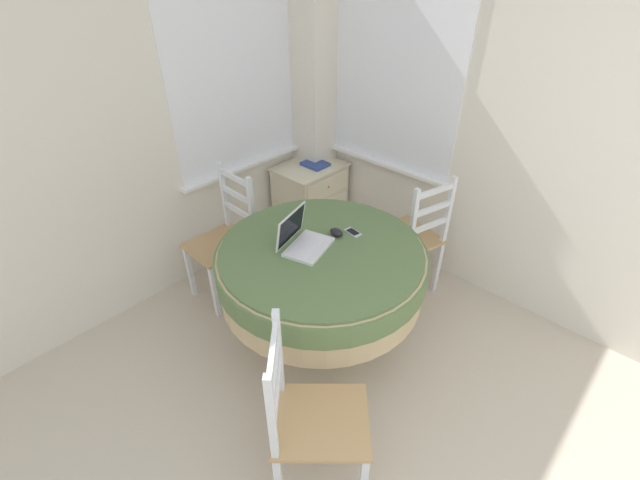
% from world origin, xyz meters
% --- Properties ---
extents(corner_room_shell, '(4.48, 4.86, 2.55)m').
position_xyz_m(corner_room_shell, '(1.30, 1.92, 1.28)').
color(corner_room_shell, silver).
rests_on(corner_room_shell, ground_plane).
extents(round_dining_table, '(1.25, 1.25, 0.78)m').
position_xyz_m(round_dining_table, '(0.95, 1.73, 0.64)').
color(round_dining_table, '#4C3D2D').
rests_on(round_dining_table, ground_plane).
extents(laptop, '(0.34, 0.31, 0.22)m').
position_xyz_m(laptop, '(0.89, 1.83, 0.83)').
color(laptop, silver).
rests_on(laptop, round_dining_table).
extents(computer_mouse, '(0.06, 0.09, 0.05)m').
position_xyz_m(computer_mouse, '(1.11, 1.76, 0.80)').
color(computer_mouse, black).
rests_on(computer_mouse, round_dining_table).
extents(cell_phone, '(0.07, 0.12, 0.01)m').
position_xyz_m(cell_phone, '(1.20, 1.70, 0.78)').
color(cell_phone, '#B2B7BC').
rests_on(cell_phone, round_dining_table).
extents(dining_chair_near_back_window, '(0.45, 0.39, 0.98)m').
position_xyz_m(dining_chair_near_back_window, '(0.87, 2.61, 0.47)').
color(dining_chair_near_back_window, tan).
rests_on(dining_chair_near_back_window, ground_plane).
extents(dining_chair_near_right_window, '(0.48, 0.52, 0.98)m').
position_xyz_m(dining_chair_near_right_window, '(1.82, 1.63, 0.47)').
color(dining_chair_near_right_window, tan).
rests_on(dining_chair_near_right_window, ground_plane).
extents(dining_chair_camera_near, '(0.57, 0.58, 0.98)m').
position_xyz_m(dining_chair_camera_near, '(0.26, 1.16, 0.47)').
color(dining_chair_camera_near, tan).
rests_on(dining_chair_camera_near, ground_plane).
extents(corner_cabinet, '(0.58, 0.46, 0.66)m').
position_xyz_m(corner_cabinet, '(1.90, 2.75, 0.33)').
color(corner_cabinet, beige).
rests_on(corner_cabinet, ground_plane).
extents(book_on_cabinet, '(0.18, 0.21, 0.02)m').
position_xyz_m(book_on_cabinet, '(1.94, 2.72, 0.68)').
color(book_on_cabinet, '#33478C').
rests_on(book_on_cabinet, corner_cabinet).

